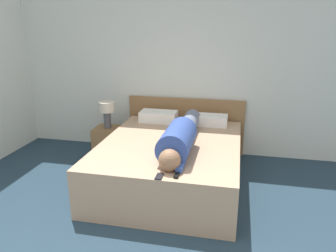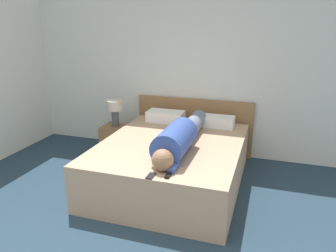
# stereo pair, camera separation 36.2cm
# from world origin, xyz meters

# --- Properties ---
(wall_back) EXTENTS (5.93, 0.06, 2.60)m
(wall_back) POSITION_xyz_m (0.00, 3.25, 1.30)
(wall_back) COLOR silver
(wall_back) RESTS_ON ground_plane
(bed) EXTENTS (1.65, 2.03, 0.55)m
(bed) POSITION_xyz_m (0.24, 2.07, 0.28)
(bed) COLOR tan
(bed) RESTS_ON ground_plane
(headboard) EXTENTS (1.77, 0.04, 0.84)m
(headboard) POSITION_xyz_m (0.24, 3.18, 0.42)
(headboard) COLOR olive
(headboard) RESTS_ON ground_plane
(nightstand) EXTENTS (0.39, 0.36, 0.47)m
(nightstand) POSITION_xyz_m (-0.82, 2.67, 0.23)
(nightstand) COLOR brown
(nightstand) RESTS_ON ground_plane
(table_lamp) EXTENTS (0.23, 0.23, 0.39)m
(table_lamp) POSITION_xyz_m (-0.82, 2.67, 0.73)
(table_lamp) COLOR #4C4C51
(table_lamp) RESTS_ON nightstand
(person_lying) EXTENTS (0.34, 1.69, 0.34)m
(person_lying) POSITION_xyz_m (0.40, 1.88, 0.69)
(person_lying) COLOR #936B4C
(person_lying) RESTS_ON bed
(pillow_near_headboard) EXTENTS (0.53, 0.29, 0.15)m
(pillow_near_headboard) POSITION_xyz_m (-0.10, 2.87, 0.63)
(pillow_near_headboard) COLOR white
(pillow_near_headboard) RESTS_ON bed
(pillow_second) EXTENTS (0.50, 0.29, 0.14)m
(pillow_second) POSITION_xyz_m (0.63, 2.87, 0.62)
(pillow_second) COLOR white
(pillow_second) RESTS_ON bed
(tv_remote) EXTENTS (0.04, 0.15, 0.02)m
(tv_remote) POSITION_xyz_m (0.49, 1.19, 0.56)
(tv_remote) COLOR black
(tv_remote) RESTS_ON bed
(cell_phone) EXTENTS (0.06, 0.13, 0.01)m
(cell_phone) POSITION_xyz_m (0.33, 1.12, 0.56)
(cell_phone) COLOR black
(cell_phone) RESTS_ON bed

